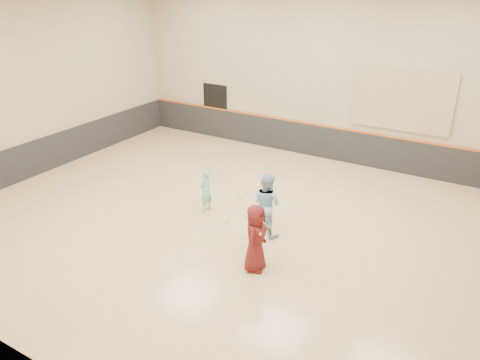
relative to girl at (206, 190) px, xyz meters
The scene contains 14 objects.
room 1.13m from the girl, 15.09° to the right, with size 15.04×12.04×6.22m.
wainscot_back 5.78m from the girl, 79.24° to the left, with size 14.90×0.04×1.20m, color #232326.
wainscot_left 6.40m from the girl, behind, with size 0.04×11.90×1.20m, color #232326.
accent_stripe 5.80m from the girl, 79.22° to the left, with size 14.90×0.03×0.06m, color #D85914.
acoustic_panel 7.11m from the girl, 55.57° to the left, with size 3.20×0.08×2.00m, color tan.
doorway 6.66m from the girl, 121.02° to the left, with size 1.10×0.05×2.20m, color black.
girl is the anchor object (origin of this frame).
instructor 2.12m from the girl, ahead, with size 0.82×0.64×1.70m, color #99CDED.
young_man 3.21m from the girl, 34.71° to the right, with size 0.79×0.51×1.62m, color #5C1517.
held_racket 2.32m from the girl, 12.35° to the right, with size 0.45×0.45×0.44m, color #C6DE30, non-canonical shape.
spare_racket 1.28m from the girl, 65.24° to the left, with size 0.63×0.63×0.12m, color #C1DF31, non-canonical shape.
ball_under_racket 1.16m from the girl, 20.28° to the right, with size 0.07×0.07×0.07m, color yellow.
ball_in_hand 3.55m from the girl, 35.41° to the right, with size 0.07×0.07×0.07m, color #BFD431.
ball_beside_spare 2.19m from the girl, 67.56° to the left, with size 0.07×0.07×0.07m, color #D0F037.
Camera 1 is at (5.90, -9.51, 6.25)m, focal length 35.00 mm.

